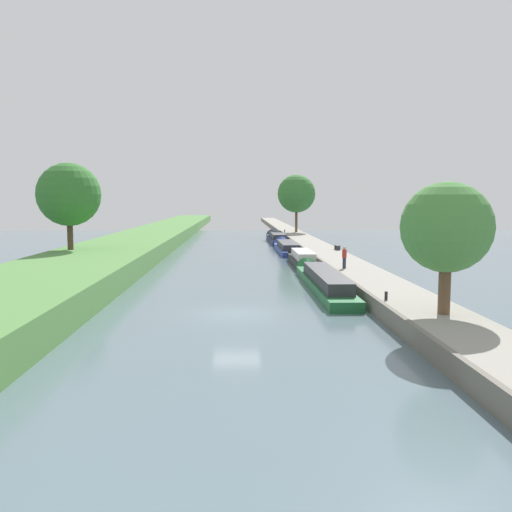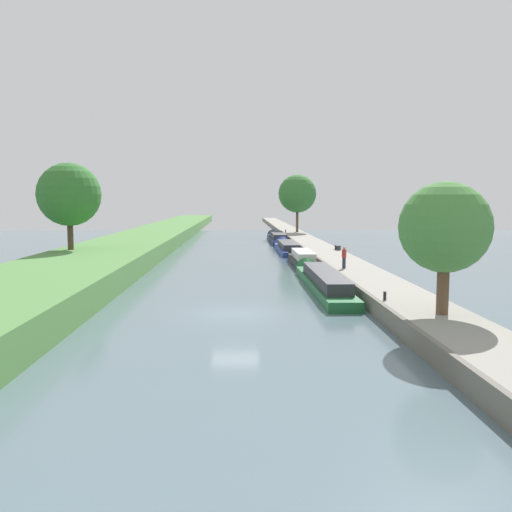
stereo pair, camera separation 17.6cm
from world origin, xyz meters
name	(u,v)px [view 2 (the right image)]	position (x,y,z in m)	size (l,w,h in m)	color
ground_plane	(235,314)	(0.00, 0.00, 0.00)	(160.00, 160.00, 0.00)	slate
left_grassy_bank	(10,299)	(-11.77, 0.00, 0.84)	(8.71, 260.00, 1.69)	#518442
right_towpath	(406,304)	(9.18, 0.00, 0.44)	(3.53, 260.00, 0.88)	gray
stone_quay	(371,304)	(7.29, 0.00, 0.47)	(0.25, 260.00, 0.93)	#6B665B
narrowboat_green	(322,280)	(5.89, 8.30, 0.55)	(1.92, 17.07, 1.96)	#1E6033
narrowboat_black	(302,259)	(6.09, 21.87, 0.57)	(1.86, 10.24, 1.94)	black
narrowboat_blue	(287,247)	(5.88, 35.26, 0.49)	(2.16, 14.20, 2.05)	#283D93
narrowboat_navy	(277,238)	(5.83, 50.71, 0.57)	(2.17, 16.45, 2.09)	#141E42
tree_rightbank_near	(445,228)	(9.39, -4.57, 4.79)	(4.07, 4.07, 5.97)	brown
tree_rightbank_midnear	(297,194)	(9.65, 58.97, 7.03)	(6.06, 6.06, 9.19)	brown
tree_leftbank_downstream	(69,195)	(-14.55, 19.72, 6.49)	(5.50, 5.50, 7.57)	#4C3828
person_walking	(344,257)	(8.15, 12.09, 1.76)	(0.34, 0.34, 1.66)	#282D42
mooring_bollard_near	(385,296)	(7.72, -1.07, 1.11)	(0.16, 0.16, 0.45)	black
mooring_bollard_far	(286,231)	(7.72, 58.23, 1.11)	(0.16, 0.16, 0.45)	black
park_bench	(338,246)	(10.49, 27.57, 1.23)	(0.44, 1.50, 0.47)	#333338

